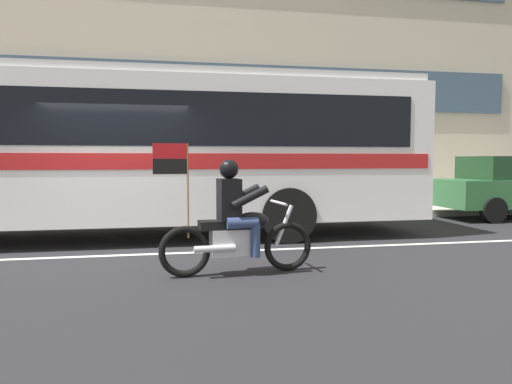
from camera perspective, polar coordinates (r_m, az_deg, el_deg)
name	(u,v)px	position (r m, az deg, el deg)	size (l,w,h in m)	color
ground_plane	(118,249)	(8.97, -15.73, -6.38)	(60.00, 60.00, 0.00)	black
sidewalk_curb	(132,213)	(14.00, -14.19, -2.39)	(28.00, 3.80, 0.15)	#B7B2A8
lane_center_stripe	(115,255)	(8.38, -16.03, -7.08)	(26.60, 0.14, 0.01)	silver
office_building_facade	(132,31)	(16.69, -14.14, 17.66)	(28.00, 0.89, 11.15)	#B2A893
transit_bus	(95,143)	(10.07, -18.16, 5.45)	(12.95, 2.65, 3.22)	white
motorcycle_with_rider	(236,226)	(6.70, -2.34, -3.92)	(2.19, 0.64, 1.78)	black
fire_hydrant	(148,199)	(13.23, -12.39, -0.79)	(0.22, 0.30, 0.75)	#4C8C3F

